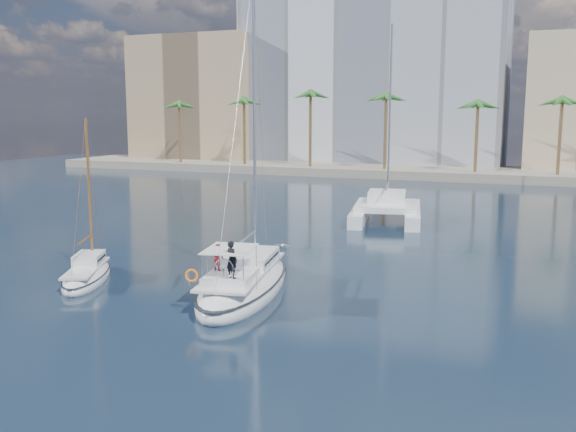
% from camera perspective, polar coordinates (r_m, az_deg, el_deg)
% --- Properties ---
extents(ground, '(160.00, 160.00, 0.00)m').
position_cam_1_polar(ground, '(36.72, -3.05, -5.34)').
color(ground, black).
rests_on(ground, ground).
extents(quay, '(120.00, 14.00, 1.20)m').
position_cam_1_polar(quay, '(94.80, 12.69, 3.83)').
color(quay, gray).
rests_on(quay, ground).
extents(building_modern, '(42.00, 16.00, 28.00)m').
position_cam_1_polar(building_modern, '(108.71, 7.61, 11.72)').
color(building_modern, silver).
rests_on(building_modern, ground).
extents(building_tan_left, '(22.00, 14.00, 22.00)m').
position_cam_1_polar(building_tan_left, '(116.17, -7.65, 10.08)').
color(building_tan_left, tan).
rests_on(building_tan_left, ground).
extents(palm_left, '(3.60, 3.60, 12.30)m').
position_cam_1_polar(palm_left, '(101.78, -7.03, 9.80)').
color(palm_left, brown).
rests_on(palm_left, ground).
extents(palm_centre, '(3.60, 3.60, 12.30)m').
position_cam_1_polar(palm_centre, '(90.46, 12.49, 9.73)').
color(palm_centre, brown).
rests_on(palm_centre, ground).
extents(main_sloop, '(5.74, 12.03, 17.15)m').
position_cam_1_polar(main_sloop, '(33.27, -3.92, -5.96)').
color(main_sloop, white).
rests_on(main_sloop, ground).
extents(small_sloop, '(4.59, 6.84, 9.45)m').
position_cam_1_polar(small_sloop, '(37.10, -17.43, -5.01)').
color(small_sloop, white).
rests_on(small_sloop, ground).
extents(catamaran, '(7.68, 12.19, 16.61)m').
position_cam_1_polar(catamaran, '(55.82, 8.76, 0.80)').
color(catamaran, white).
rests_on(catamaran, ground).
extents(seagull, '(1.01, 0.43, 0.19)m').
position_cam_1_polar(seagull, '(43.43, -0.49, -2.62)').
color(seagull, silver).
rests_on(seagull, ground).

